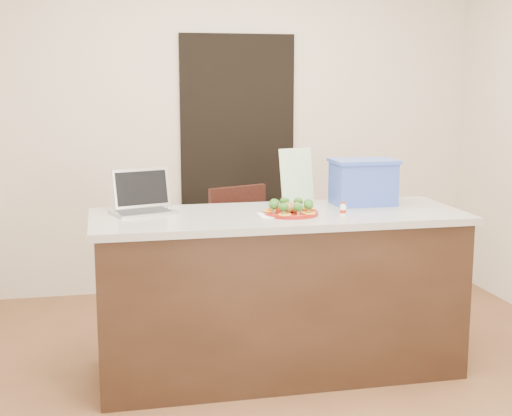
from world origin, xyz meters
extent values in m
plane|color=brown|center=(0.00, 0.00, 0.00)|extent=(4.00, 4.00, 0.00)
plane|color=beige|center=(0.00, 2.00, 1.35)|extent=(4.00, 0.00, 4.00)
plane|color=beige|center=(0.00, -2.00, 1.35)|extent=(4.00, 0.00, 4.00)
cube|color=black|center=(0.10, 1.98, 1.00)|extent=(0.90, 0.02, 2.00)
cube|color=black|center=(0.00, 0.25, 0.44)|extent=(2.00, 0.70, 0.88)
cube|color=beige|center=(0.00, 0.25, 0.90)|extent=(2.06, 0.76, 0.04)
cylinder|color=maroon|center=(0.05, 0.18, 0.93)|extent=(0.30, 0.30, 0.02)
torus|color=maroon|center=(0.05, 0.18, 0.94)|extent=(0.30, 0.30, 0.01)
sphere|color=brown|center=(0.05, 0.18, 0.96)|extent=(0.04, 0.04, 0.04)
sphere|color=brown|center=(0.03, 0.15, 0.96)|extent=(0.04, 0.04, 0.04)
sphere|color=brown|center=(0.06, 0.14, 0.96)|extent=(0.04, 0.04, 0.04)
sphere|color=brown|center=(0.08, 0.16, 0.96)|extent=(0.04, 0.04, 0.04)
sphere|color=brown|center=(0.09, 0.19, 0.96)|extent=(0.04, 0.04, 0.04)
sphere|color=brown|center=(0.07, 0.21, 0.96)|extent=(0.04, 0.04, 0.04)
sphere|color=brown|center=(0.04, 0.22, 0.96)|extent=(0.04, 0.04, 0.04)
sphere|color=brown|center=(0.02, 0.20, 0.96)|extent=(0.04, 0.04, 0.04)
ellipsoid|color=#1A4412|center=(0.04, 0.28, 0.98)|extent=(0.05, 0.05, 0.04)
ellipsoid|color=#1A4412|center=(-0.03, 0.24, 0.98)|extent=(0.05, 0.05, 0.04)
ellipsoid|color=#1A4412|center=(-0.05, 0.17, 0.98)|extent=(0.05, 0.05, 0.04)
ellipsoid|color=#1A4412|center=(-0.01, 0.10, 0.98)|extent=(0.05, 0.05, 0.04)
ellipsoid|color=#1A4412|center=(0.06, 0.08, 0.98)|extent=(0.05, 0.05, 0.04)
ellipsoid|color=#1A4412|center=(0.13, 0.12, 0.98)|extent=(0.05, 0.05, 0.04)
ellipsoid|color=#1A4412|center=(0.15, 0.19, 0.98)|extent=(0.05, 0.05, 0.04)
ellipsoid|color=#1A4412|center=(0.11, 0.26, 0.98)|extent=(0.05, 0.05, 0.04)
torus|color=gold|center=(0.04, 0.30, 0.94)|extent=(0.07, 0.07, 0.01)
torus|color=gold|center=(-0.06, 0.21, 0.94)|extent=(0.07, 0.07, 0.01)
torus|color=gold|center=(-0.01, 0.08, 0.94)|extent=(0.07, 0.07, 0.01)
torus|color=gold|center=(0.13, 0.09, 0.94)|extent=(0.07, 0.07, 0.01)
torus|color=gold|center=(0.16, 0.22, 0.94)|extent=(0.07, 0.07, 0.01)
cube|color=silver|center=(-0.05, 0.17, 0.92)|extent=(0.16, 0.16, 0.01)
cube|color=#B4B4B9|center=(-0.07, 0.15, 0.93)|extent=(0.06, 0.13, 0.00)
cube|color=#B4B4B9|center=(-0.07, 0.22, 0.93)|extent=(0.05, 0.06, 0.00)
cube|color=white|center=(-0.02, 0.12, 0.93)|extent=(0.02, 0.09, 0.01)
cube|color=#B4B4B9|center=(-0.02, 0.22, 0.93)|extent=(0.02, 0.11, 0.00)
cylinder|color=white|center=(0.32, 0.10, 0.95)|extent=(0.03, 0.03, 0.05)
cylinder|color=white|center=(0.32, 0.10, 0.98)|extent=(0.02, 0.02, 0.01)
cylinder|color=#A82511|center=(0.32, 0.10, 0.99)|extent=(0.03, 0.03, 0.01)
cylinder|color=#A82511|center=(0.32, 0.10, 0.94)|extent=(0.04, 0.04, 0.02)
cube|color=#B3B3B8|center=(-0.73, 0.40, 0.93)|extent=(0.38, 0.32, 0.02)
cube|color=#B3B3B8|center=(-0.73, 0.51, 1.05)|extent=(0.33, 0.15, 0.22)
cube|color=black|center=(-0.73, 0.50, 1.05)|extent=(0.30, 0.13, 0.19)
cube|color=#242426|center=(-0.73, 0.39, 0.94)|extent=(0.32, 0.24, 0.00)
cube|color=white|center=(0.18, 0.54, 1.08)|extent=(0.23, 0.13, 0.33)
cube|color=#314DB2|center=(0.55, 0.42, 1.04)|extent=(0.35, 0.25, 0.25)
cube|color=#314DB2|center=(0.55, 0.42, 1.18)|extent=(0.37, 0.27, 0.02)
cube|color=black|center=(-0.08, 0.86, 0.45)|extent=(0.55, 0.55, 0.04)
cube|color=black|center=(-0.08, 1.05, 0.71)|extent=(0.41, 0.19, 0.48)
cylinder|color=black|center=(-0.26, 0.68, 0.23)|extent=(0.04, 0.04, 0.45)
cylinder|color=black|center=(0.10, 0.68, 0.23)|extent=(0.04, 0.04, 0.45)
cylinder|color=black|center=(-0.26, 1.04, 0.23)|extent=(0.04, 0.04, 0.45)
cylinder|color=black|center=(0.10, 1.04, 0.23)|extent=(0.04, 0.04, 0.45)
camera|label=1|loc=(-0.95, -3.51, 1.63)|focal=50.00mm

